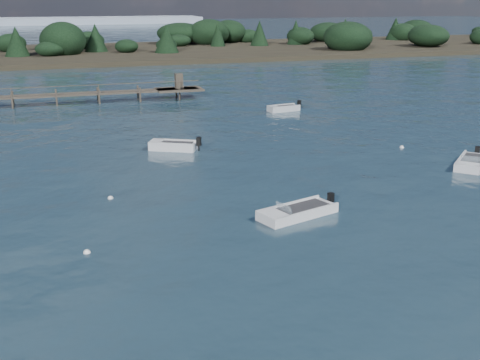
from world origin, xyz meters
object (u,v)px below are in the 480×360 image
object	(u,v)px
tender_far_grey_b	(284,109)
dinghy_mid_white_a	(297,213)
dinghy_mid_white_b	(471,164)
tender_far_white	(173,147)

from	to	relation	value
tender_far_grey_b	dinghy_mid_white_a	world-z (taller)	tender_far_grey_b
dinghy_mid_white_b	tender_far_grey_b	distance (m)	22.65
tender_far_grey_b	tender_far_white	bearing A→B (deg)	-138.44
tender_far_grey_b	dinghy_mid_white_a	bearing A→B (deg)	-110.09
tender_far_white	dinghy_mid_white_a	bearing A→B (deg)	-77.85
dinghy_mid_white_b	tender_far_grey_b	world-z (taller)	tender_far_grey_b
tender_far_white	tender_far_grey_b	xyz separation A→B (m)	(13.38, 11.86, -0.02)
tender_far_white	dinghy_mid_white_a	xyz separation A→B (m)	(3.35, -15.56, -0.05)
dinghy_mid_white_b	dinghy_mid_white_a	size ratio (longest dim) A/B	0.89
tender_far_grey_b	dinghy_mid_white_a	distance (m)	29.20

